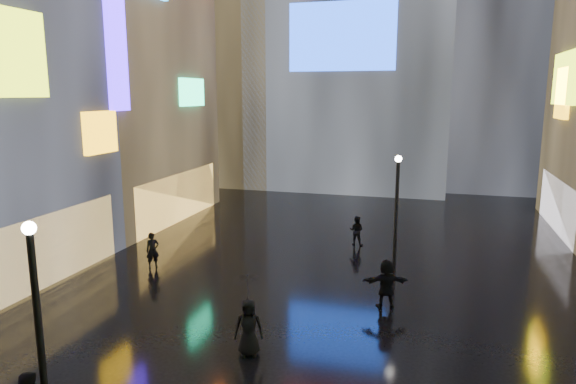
% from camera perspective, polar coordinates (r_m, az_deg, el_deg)
% --- Properties ---
extents(ground, '(140.00, 140.00, 0.00)m').
position_cam_1_polar(ground, '(23.82, 5.38, -8.35)').
color(ground, black).
rests_on(ground, ground).
extents(building_left_far, '(10.28, 12.00, 22.00)m').
position_cam_1_polar(building_left_far, '(34.68, -20.11, 15.46)').
color(building_left_far, black).
rests_on(building_left_far, ground).
extents(tower_flank_left, '(10.00, 10.00, 26.00)m').
position_cam_1_polar(tower_flank_left, '(47.96, -6.48, 17.00)').
color(tower_flank_left, black).
rests_on(tower_flank_left, ground).
extents(lamp_near, '(0.30, 0.30, 5.20)m').
position_cam_1_polar(lamp_near, '(12.73, -26.01, -12.83)').
color(lamp_near, black).
rests_on(lamp_near, ground).
extents(lamp_far, '(0.30, 0.30, 5.20)m').
position_cam_1_polar(lamp_far, '(23.10, 11.96, -1.56)').
color(lamp_far, black).
rests_on(lamp_far, ground).
extents(pedestrian_4, '(0.99, 0.79, 1.77)m').
position_cam_1_polar(pedestrian_4, '(16.04, -4.39, -14.79)').
color(pedestrian_4, black).
rests_on(pedestrian_4, ground).
extents(pedestrian_5, '(1.79, 1.03, 1.84)m').
position_cam_1_polar(pedestrian_5, '(19.57, 10.86, -9.98)').
color(pedestrian_5, black).
rests_on(pedestrian_5, ground).
extents(pedestrian_6, '(0.70, 0.70, 1.64)m').
position_cam_1_polar(pedestrian_6, '(24.26, -14.81, -6.29)').
color(pedestrian_6, black).
rests_on(pedestrian_6, ground).
extents(pedestrian_7, '(0.81, 0.66, 1.55)m').
position_cam_1_polar(pedestrian_7, '(27.16, 7.61, -4.27)').
color(pedestrian_7, black).
rests_on(pedestrian_7, ground).
extents(umbrella_2, '(0.96, 0.94, 0.81)m').
position_cam_1_polar(umbrella_2, '(15.53, -4.46, -10.50)').
color(umbrella_2, black).
rests_on(umbrella_2, pedestrian_4).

